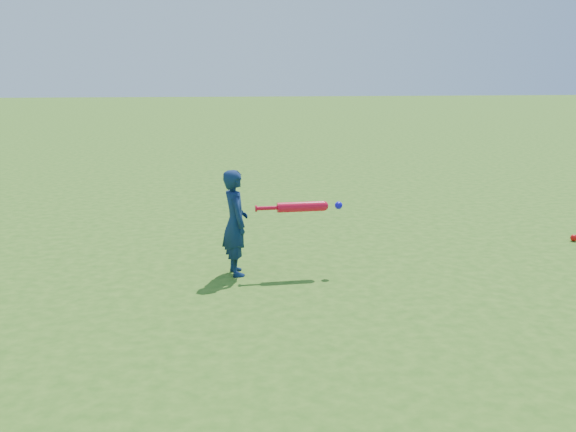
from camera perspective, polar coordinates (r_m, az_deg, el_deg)
The scene contains 4 objects.
ground at distance 5.95m, azimuth -3.39°, elevation -5.67°, with size 80.00×80.00×0.00m, color #2F5E16.
child at distance 5.99m, azimuth -4.71°, elevation -0.59°, with size 0.36×0.24×1.00m, color #0F2146.
ground_ball_red at distance 7.91m, azimuth 24.07°, elevation -1.79°, with size 0.08×0.08×0.08m, color red.
bat_swing at distance 6.00m, azimuth 1.47°, elevation 0.83°, with size 0.83×0.12×0.09m.
Camera 1 is at (-0.30, -5.63, 1.90)m, focal length 40.00 mm.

